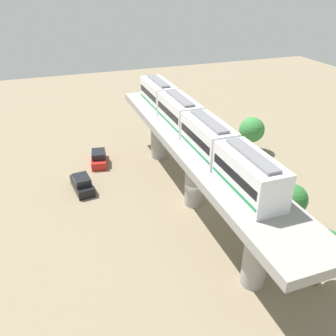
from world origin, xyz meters
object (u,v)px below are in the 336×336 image
Objects in this scene: parked_car_black at (82,184)px; tree_mid_lot at (325,247)px; parked_car_red at (99,158)px; tree_near_viaduct at (252,130)px; train at (192,124)px; tree_far_corner at (292,200)px.

tree_mid_lot is (-15.18, 20.10, 3.03)m from parked_car_black.
parked_car_red is 0.93× the size of tree_near_viaduct.
tree_mid_lot is at bearing 107.56° from train.
parked_car_black is 0.91× the size of tree_far_corner.
tree_near_viaduct is at bearing -108.89° from tree_mid_lot.
tree_mid_lot reaches higher than parked_car_black.
tree_near_viaduct is (-12.29, -8.18, -5.49)m from train.
train is at bearing 145.16° from parked_car_black.
tree_far_corner reaches higher than parked_car_red.
tree_near_viaduct is 23.88m from tree_mid_lot.
train is 6.17× the size of parked_car_red.
parked_car_red is 0.87× the size of tree_mid_lot.
parked_car_black is at bearing -52.94° from tree_mid_lot.
parked_car_black is 22.07m from tree_far_corner.
train is 5.37× the size of tree_mid_lot.
parked_car_red is 24.17m from tree_far_corner.
tree_mid_lot is 6.86m from tree_far_corner.
parked_car_red is at bearing -55.80° from train.
parked_car_red and parked_car_black have the same top height.
tree_mid_lot is at bearing 71.11° from tree_near_viaduct.
train reaches higher than tree_far_corner.
parked_car_red is at bearing -64.51° from tree_mid_lot.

